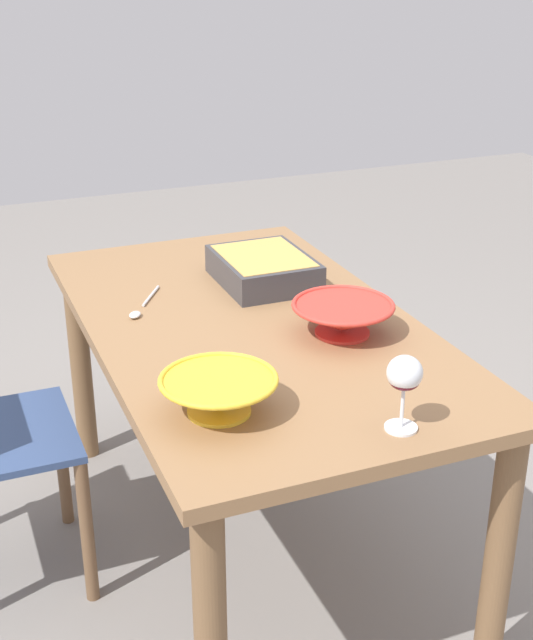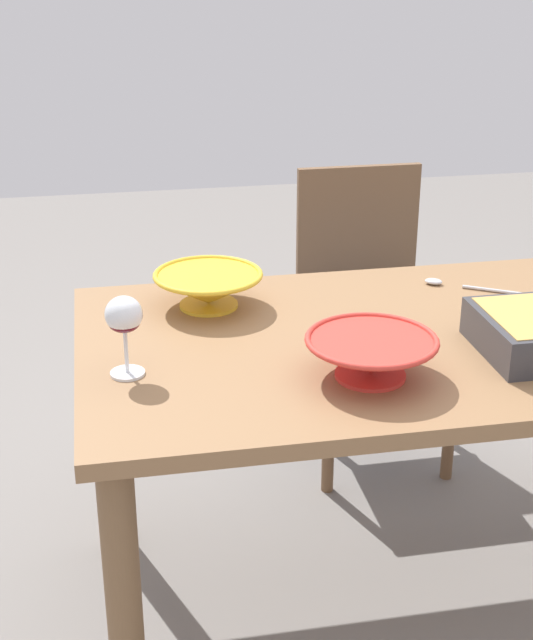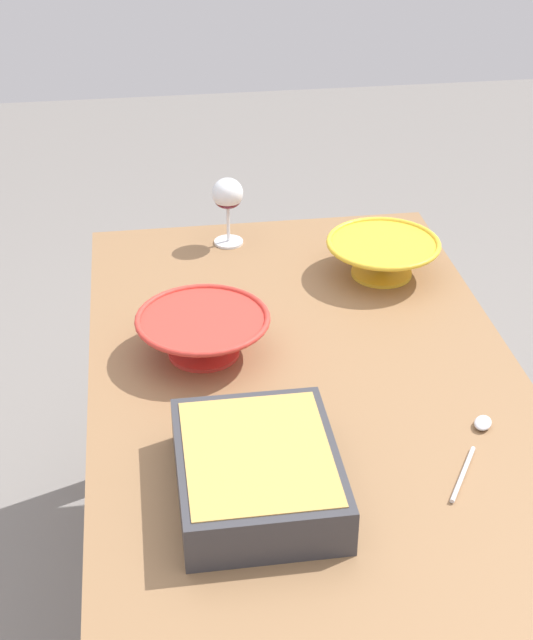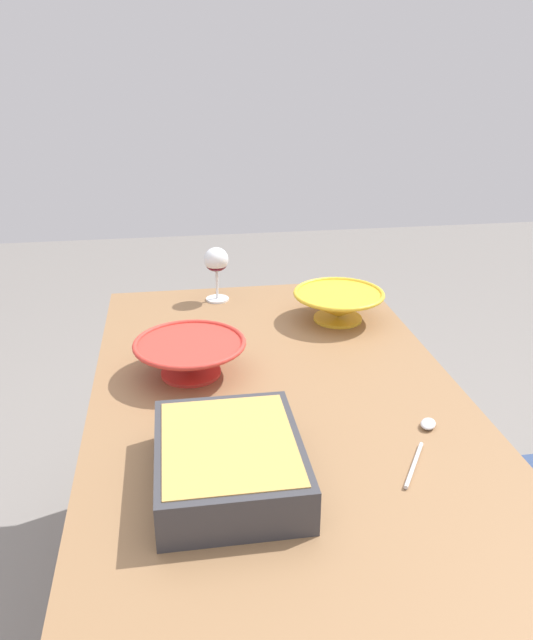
% 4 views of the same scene
% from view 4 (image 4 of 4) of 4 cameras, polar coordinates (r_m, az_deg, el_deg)
% --- Properties ---
extents(ground_plane, '(8.00, 8.00, 0.00)m').
position_cam_4_polar(ground_plane, '(1.87, 1.14, -26.86)').
color(ground_plane, gray).
extents(dining_table, '(1.49, 0.84, 0.72)m').
position_cam_4_polar(dining_table, '(1.45, 1.33, -10.86)').
color(dining_table, olive).
rests_on(dining_table, ground_plane).
extents(wine_glass, '(0.07, 0.07, 0.17)m').
position_cam_4_polar(wine_glass, '(1.92, -4.57, 5.18)').
color(wine_glass, white).
rests_on(wine_glass, dining_table).
extents(casserole_dish, '(0.32, 0.26, 0.09)m').
position_cam_4_polar(casserole_dish, '(1.14, -3.41, -12.46)').
color(casserole_dish, '#38383D').
rests_on(casserole_dish, dining_table).
extents(mixing_bowl, '(0.27, 0.27, 0.09)m').
position_cam_4_polar(mixing_bowl, '(1.50, -6.91, -3.22)').
color(mixing_bowl, red).
rests_on(mixing_bowl, dining_table).
extents(small_bowl, '(0.26, 0.26, 0.09)m').
position_cam_4_polar(small_bowl, '(1.80, 6.52, 1.45)').
color(small_bowl, yellow).
rests_on(small_bowl, dining_table).
extents(serving_spoon, '(0.21, 0.14, 0.01)m').
position_cam_4_polar(serving_spoon, '(1.31, 14.03, -10.19)').
color(serving_spoon, silver).
rests_on(serving_spoon, dining_table).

